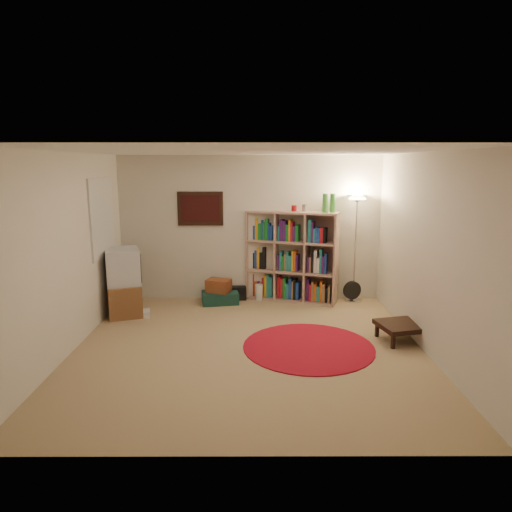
{
  "coord_description": "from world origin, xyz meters",
  "views": [
    {
      "loc": [
        0.08,
        -5.58,
        2.35
      ],
      "look_at": [
        0.1,
        0.6,
        1.1
      ],
      "focal_mm": 32.0,
      "sensor_mm": 36.0,
      "label": 1
    }
  ],
  "objects_px": {
    "tv_stand": "(124,283)",
    "side_table": "(400,326)",
    "floor_fan": "(352,291)",
    "floor_lamp": "(357,214)",
    "suitcase": "(220,298)",
    "bookshelf": "(291,257)"
  },
  "relations": [
    {
      "from": "tv_stand",
      "to": "side_table",
      "type": "distance_m",
      "value": 4.21
    },
    {
      "from": "floor_fan",
      "to": "floor_lamp",
      "type": "bearing_deg",
      "value": 29.65
    },
    {
      "from": "side_table",
      "to": "tv_stand",
      "type": "bearing_deg",
      "value": 163.77
    },
    {
      "from": "suitcase",
      "to": "side_table",
      "type": "relative_size",
      "value": 1.03
    },
    {
      "from": "tv_stand",
      "to": "side_table",
      "type": "bearing_deg",
      "value": -35.74
    },
    {
      "from": "bookshelf",
      "to": "side_table",
      "type": "relative_size",
      "value": 2.88
    },
    {
      "from": "tv_stand",
      "to": "side_table",
      "type": "relative_size",
      "value": 1.61
    },
    {
      "from": "floor_lamp",
      "to": "side_table",
      "type": "xyz_separation_m",
      "value": [
        0.24,
        -1.84,
        -1.32
      ]
    },
    {
      "from": "bookshelf",
      "to": "floor_lamp",
      "type": "height_order",
      "value": "bookshelf"
    },
    {
      "from": "bookshelf",
      "to": "floor_fan",
      "type": "bearing_deg",
      "value": 11.08
    },
    {
      "from": "floor_lamp",
      "to": "bookshelf",
      "type": "bearing_deg",
      "value": 174.31
    },
    {
      "from": "floor_fan",
      "to": "tv_stand",
      "type": "height_order",
      "value": "tv_stand"
    },
    {
      "from": "suitcase",
      "to": "side_table",
      "type": "bearing_deg",
      "value": -44.07
    },
    {
      "from": "floor_fan",
      "to": "side_table",
      "type": "height_order",
      "value": "floor_fan"
    },
    {
      "from": "bookshelf",
      "to": "floor_lamp",
      "type": "xyz_separation_m",
      "value": [
        1.09,
        -0.11,
        0.78
      ]
    },
    {
      "from": "floor_lamp",
      "to": "suitcase",
      "type": "xyz_separation_m",
      "value": [
        -2.31,
        -0.12,
        -1.43
      ]
    },
    {
      "from": "floor_fan",
      "to": "suitcase",
      "type": "height_order",
      "value": "floor_fan"
    },
    {
      "from": "tv_stand",
      "to": "floor_fan",
      "type": "bearing_deg",
      "value": -10.0
    },
    {
      "from": "floor_lamp",
      "to": "suitcase",
      "type": "distance_m",
      "value": 2.72
    },
    {
      "from": "floor_lamp",
      "to": "side_table",
      "type": "distance_m",
      "value": 2.28
    },
    {
      "from": "suitcase",
      "to": "tv_stand",
      "type": "bearing_deg",
      "value": -169.7
    },
    {
      "from": "floor_lamp",
      "to": "suitcase",
      "type": "bearing_deg",
      "value": -177.09
    }
  ]
}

